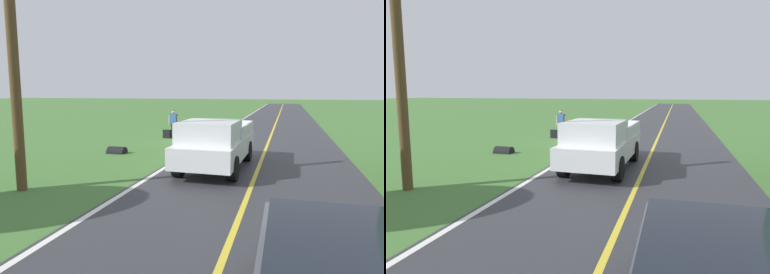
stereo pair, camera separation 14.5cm
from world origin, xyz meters
TOP-DOWN VIEW (x-y plane):
  - ground_plane at (0.00, 0.00)m, footprint 200.00×200.00m
  - road_surface at (-4.24, 0.00)m, footprint 7.02×120.00m
  - lane_edge_line at (-0.90, 0.00)m, footprint 0.16×117.60m
  - lane_centre_line at (-4.24, 0.00)m, footprint 0.14×117.60m
  - hitchhiker_walking at (1.33, -0.75)m, footprint 0.62×0.53m
  - suitcase_carried at (1.75, -0.70)m, footprint 0.47×0.24m
  - pickup_truck_passing at (-2.74, 6.62)m, footprint 2.20×5.45m
  - utility_pole_roadside at (2.04, 10.68)m, footprint 0.28×0.28m
  - drainage_culvert at (2.24, 4.65)m, footprint 0.80×0.60m

SIDE VIEW (x-z plane):
  - ground_plane at x=0.00m, z-range 0.00..0.00m
  - drainage_culvert at x=2.24m, z-range -0.30..0.30m
  - road_surface at x=-4.24m, z-range 0.00..0.00m
  - lane_edge_line at x=-0.90m, z-range 0.00..0.01m
  - lane_centre_line at x=-4.24m, z-range 0.00..0.01m
  - suitcase_carried at x=1.75m, z-range 0.00..0.50m
  - pickup_truck_passing at x=-2.74m, z-range 0.06..1.88m
  - hitchhiker_walking at x=1.33m, z-range 0.11..1.85m
  - utility_pole_roadside at x=2.04m, z-range 0.00..8.21m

